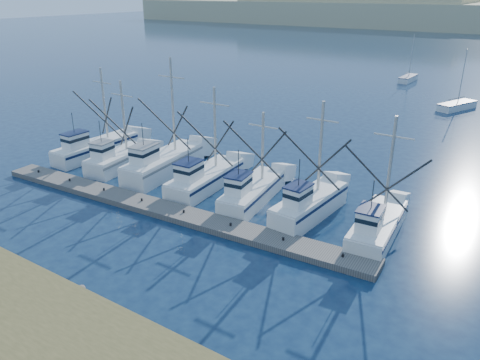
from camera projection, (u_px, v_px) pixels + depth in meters
name	position (u px, v px, depth m)	size (l,w,h in m)	color
ground	(213.00, 294.00, 25.68)	(500.00, 500.00, 0.00)	#0D1E3A
floating_dock	(162.00, 209.00, 35.05)	(32.64, 2.18, 0.44)	slate
trawler_fleet	(198.00, 176.00, 39.21)	(31.44, 9.48, 10.14)	white
sailboat_near	(457.00, 106.00, 64.76)	(4.35, 6.82, 8.10)	white
sailboat_far	(408.00, 79.00, 84.24)	(1.98, 6.18, 8.10)	white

